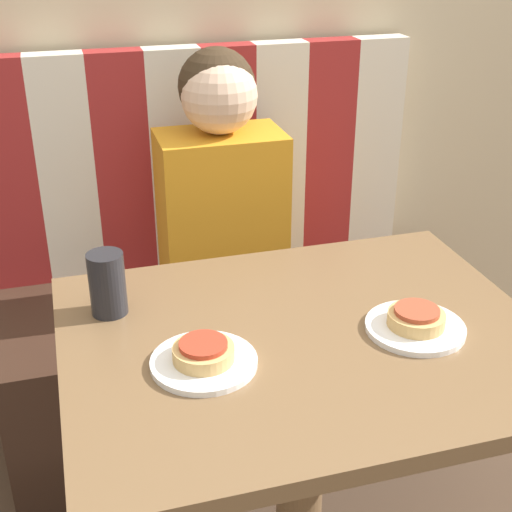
% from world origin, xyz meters
% --- Properties ---
extents(booth_seat, '(1.27, 0.55, 0.44)m').
position_xyz_m(booth_seat, '(0.00, 0.68, 0.22)').
color(booth_seat, '#382319').
rests_on(booth_seat, ground_plane).
extents(booth_backrest, '(1.27, 0.07, 0.66)m').
position_xyz_m(booth_backrest, '(0.00, 0.92, 0.77)').
color(booth_backrest, maroon).
rests_on(booth_backrest, booth_seat).
extents(dining_table, '(0.92, 0.73, 0.72)m').
position_xyz_m(dining_table, '(0.00, 0.00, 0.62)').
color(dining_table, brown).
rests_on(dining_table, ground_plane).
extents(person, '(0.34, 0.23, 0.70)m').
position_xyz_m(person, '(0.00, 0.68, 0.80)').
color(person, orange).
rests_on(person, booth_seat).
extents(plate_left, '(0.19, 0.19, 0.01)m').
position_xyz_m(plate_left, '(-0.21, -0.05, 0.73)').
color(plate_left, white).
rests_on(plate_left, dining_table).
extents(plate_right, '(0.19, 0.19, 0.01)m').
position_xyz_m(plate_right, '(0.21, -0.05, 0.73)').
color(plate_right, white).
rests_on(plate_right, dining_table).
extents(pizza_left, '(0.11, 0.11, 0.04)m').
position_xyz_m(pizza_left, '(-0.21, -0.05, 0.75)').
color(pizza_left, tan).
rests_on(pizza_left, plate_left).
extents(pizza_right, '(0.11, 0.11, 0.04)m').
position_xyz_m(pizza_right, '(0.21, -0.05, 0.75)').
color(pizza_right, tan).
rests_on(pizza_right, plate_right).
extents(drinking_cup, '(0.07, 0.07, 0.13)m').
position_xyz_m(drinking_cup, '(-0.35, 0.18, 0.79)').
color(drinking_cup, '#232328').
rests_on(drinking_cup, dining_table).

